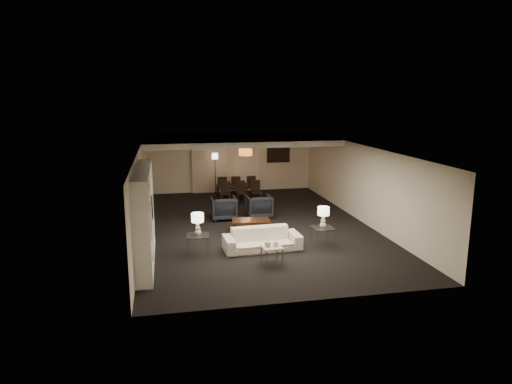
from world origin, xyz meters
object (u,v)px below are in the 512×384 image
Objects in this scene: dining_table at (238,192)px; chair_fl at (221,186)px; television at (147,212)px; table_lamp_right at (323,217)px; armchair_left at (224,208)px; side_table_left at (198,245)px; chair_nl at (226,193)px; side_table_right at (323,237)px; table_lamp_left at (198,224)px; sofa at (262,239)px; pendant_light at (245,152)px; floor_lamp at (215,174)px; vase_blue at (142,231)px; chair_nr at (256,192)px; marble_table at (272,256)px; chair_fr at (250,185)px; chair_fm at (236,186)px; coffee_table at (251,226)px; floor_speaker at (152,220)px; chair_nm at (241,192)px; armchair_right at (259,206)px; vase_amber at (142,203)px.

chair_fl is at bearing 127.74° from dining_table.
table_lamp_right is at bearing -96.61° from television.
chair_fl is at bearing -95.65° from armchair_left.
chair_nl is (1.46, 5.47, 0.16)m from side_table_left.
side_table_right is 0.97× the size of table_lamp_left.
sofa is 3.64× the size of side_table_left.
pendant_light is 1.95m from floor_lamp.
armchair_left is 1.44× the size of table_lamp_right.
chair_nl is (2.77, 6.94, -0.72)m from vase_blue.
floor_lamp is (-1.40, 1.60, 0.45)m from chair_nr.
floor_lamp is at bearing -63.69° from chair_fl.
floor_lamp is at bearing 103.28° from chair_nl.
floor_lamp is at bearing 129.32° from pendant_light.
marble_table is 0.42× the size of television.
dining_table is at bearing 71.38° from side_table_left.
side_table_left is at bearing 180.00° from side_table_right.
table_lamp_left is 2.00m from vase_blue.
floor_lamp is at bearing 73.25° from vase_blue.
pendant_light is at bearing 64.19° from chair_fr.
coffee_table is at bearing 93.05° from chair_fm.
chair_nr is at bearing 25.36° from floor_speaker.
floor_speaker is (-1.20, 1.70, -0.29)m from table_lamp_left.
dining_table is 1.92× the size of chair_nm.
sofa is 5.48m from chair_nm.
table_lamp_right reaches higher than chair_nl.
sofa reaches higher than side_table_right.
television is 2.02m from vase_blue.
coffee_table is 1.33× the size of chair_fl.
sofa is 6.77m from chair_fl.
armchair_right is 4.05m from table_lamp_left.
television is at bearing 52.28° from chair_fr.
chair_nl is at bearing -29.11° from television.
television is at bearing 157.03° from side_table_left.
dining_table is (2.06, 6.12, 0.02)m from side_table_left.
table_lamp_right is 0.36× the size of dining_table.
side_table_right is at bearing 125.17° from armchair_left.
chair_nl is 0.49× the size of floor_lamp.
vase_amber is at bearing -111.43° from floor_speaker.
floor_lamp is at bearing 125.19° from dining_table.
coffee_table is 1.94× the size of table_lamp_left.
vase_blue reaches higher than coffee_table.
chair_fm is at bearing 87.37° from marble_table.
sofa is 2.41× the size of chair_fr.
chair_nl is (-1.94, 5.47, -0.39)m from table_lamp_right.
floor_speaker reaches higher than chair_nl.
vase_blue is at bearing -172.87° from marble_table.
television is 0.68× the size of dining_table.
chair_fm reaches higher than side_table_left.
pendant_light is at bearing 63.60° from vase_blue.
armchair_right is 3.51m from table_lamp_right.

